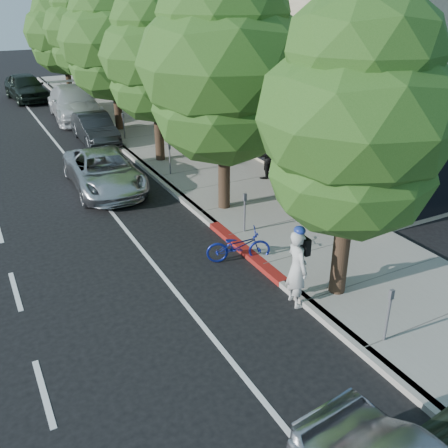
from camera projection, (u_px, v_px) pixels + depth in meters
ground at (263, 268)px, 13.76m from camera, size 120.00×120.00×0.00m
sidewalk at (209, 169)px, 21.08m from camera, size 4.60×56.00×0.15m
curb at (158, 178)px, 20.11m from camera, size 0.30×56.00×0.15m
curb_red_segment at (245, 251)px, 14.52m from camera, size 0.32×4.00×0.15m
storefront_building at (242, 51)px, 30.69m from camera, size 10.00×36.00×7.00m
street_tree_0 at (356, 121)px, 10.64m from camera, size 4.42×4.42×7.20m
street_tree_1 at (224, 67)px, 15.27m from camera, size 5.42×5.42×7.99m
street_tree_2 at (155, 57)px, 20.20m from camera, size 4.51×4.51×7.27m
street_tree_3 at (112, 41)px, 24.94m from camera, size 5.31×5.31×7.68m
street_tree_4 at (82, 30)px, 29.67m from camera, size 4.57×4.57×7.65m
street_tree_5 at (63, 33)px, 34.69m from camera, size 5.25×5.25×7.12m
cyclist at (297, 268)px, 11.82m from camera, size 0.55×0.76×1.97m
bicycle at (238, 246)px, 13.94m from camera, size 1.92×1.22×0.95m
silver_suv at (104, 171)px, 18.91m from camera, size 2.55×5.22×1.43m
dark_sedan at (95, 128)px, 24.69m from camera, size 1.54×4.34×1.43m
white_pickup at (74, 103)px, 29.20m from camera, size 2.99×6.47×1.83m
dark_suv_far at (26, 87)px, 33.99m from camera, size 2.57×5.42×1.79m
pedestrian at (265, 155)px, 19.53m from camera, size 1.10×1.01×1.85m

